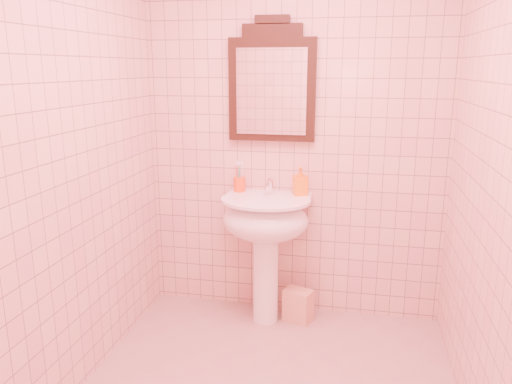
% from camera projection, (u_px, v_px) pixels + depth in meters
% --- Properties ---
extents(back_wall, '(2.00, 0.02, 2.50)m').
position_uv_depth(back_wall, '(295.00, 135.00, 3.30)').
color(back_wall, beige).
rests_on(back_wall, floor).
extents(pedestal_sink, '(0.58, 0.58, 0.86)m').
position_uv_depth(pedestal_sink, '(266.00, 228.00, 3.26)').
color(pedestal_sink, white).
rests_on(pedestal_sink, floor).
extents(faucet, '(0.04, 0.16, 0.11)m').
position_uv_depth(faucet, '(270.00, 185.00, 3.32)').
color(faucet, white).
rests_on(faucet, pedestal_sink).
extents(mirror, '(0.57, 0.06, 0.79)m').
position_uv_depth(mirror, '(272.00, 84.00, 3.23)').
color(mirror, black).
rests_on(mirror, back_wall).
extents(toothbrush_cup, '(0.08, 0.08, 0.18)m').
position_uv_depth(toothbrush_cup, '(240.00, 184.00, 3.38)').
color(toothbrush_cup, '#EB4313').
rests_on(toothbrush_cup, pedestal_sink).
extents(soap_dispenser, '(0.11, 0.11, 0.19)m').
position_uv_depth(soap_dispenser, '(300.00, 181.00, 3.28)').
color(soap_dispenser, orange).
rests_on(soap_dispenser, pedestal_sink).
extents(towel, '(0.22, 0.18, 0.22)m').
position_uv_depth(towel, '(298.00, 305.00, 3.39)').
color(towel, tan).
rests_on(towel, floor).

